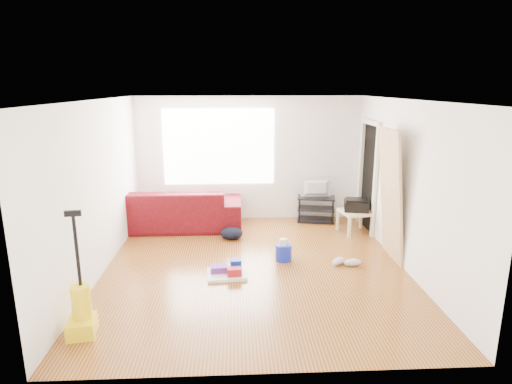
{
  "coord_description": "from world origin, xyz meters",
  "views": [
    {
      "loc": [
        -0.28,
        -6.05,
        2.69
      ],
      "look_at": [
        0.05,
        0.6,
        1.03
      ],
      "focal_mm": 30.0,
      "sensor_mm": 36.0,
      "label": 1
    }
  ],
  "objects_px": {
    "cleaning_tray": "(228,271)",
    "backpack": "(232,239)",
    "sofa": "(172,227)",
    "vacuum": "(81,312)",
    "tv_stand": "(316,209)",
    "side_table": "(356,214)",
    "bucket": "(283,260)"
  },
  "relations": [
    {
      "from": "sofa",
      "to": "tv_stand",
      "type": "xyz_separation_m",
      "value": [
        2.88,
        0.27,
        0.26
      ]
    },
    {
      "from": "tv_stand",
      "to": "side_table",
      "type": "distance_m",
      "value": 0.98
    },
    {
      "from": "sofa",
      "to": "vacuum",
      "type": "relative_size",
      "value": 1.91
    },
    {
      "from": "cleaning_tray",
      "to": "backpack",
      "type": "bearing_deg",
      "value": 88.17
    },
    {
      "from": "side_table",
      "to": "vacuum",
      "type": "height_order",
      "value": "vacuum"
    },
    {
      "from": "side_table",
      "to": "vacuum",
      "type": "relative_size",
      "value": 0.45
    },
    {
      "from": "backpack",
      "to": "bucket",
      "type": "bearing_deg",
      "value": -45.79
    },
    {
      "from": "sofa",
      "to": "tv_stand",
      "type": "relative_size",
      "value": 3.36
    },
    {
      "from": "bucket",
      "to": "vacuum",
      "type": "relative_size",
      "value": 0.18
    },
    {
      "from": "bucket",
      "to": "vacuum",
      "type": "xyz_separation_m",
      "value": [
        -2.47,
        -1.94,
        0.26
      ]
    },
    {
      "from": "side_table",
      "to": "backpack",
      "type": "height_order",
      "value": "side_table"
    },
    {
      "from": "cleaning_tray",
      "to": "vacuum",
      "type": "distance_m",
      "value": 2.15
    },
    {
      "from": "tv_stand",
      "to": "side_table",
      "type": "bearing_deg",
      "value": -41.39
    },
    {
      "from": "sofa",
      "to": "tv_stand",
      "type": "height_order",
      "value": "tv_stand"
    },
    {
      "from": "sofa",
      "to": "backpack",
      "type": "relative_size",
      "value": 6.75
    },
    {
      "from": "backpack",
      "to": "vacuum",
      "type": "relative_size",
      "value": 0.28
    },
    {
      "from": "sofa",
      "to": "side_table",
      "type": "relative_size",
      "value": 4.27
    },
    {
      "from": "side_table",
      "to": "cleaning_tray",
      "type": "distance_m",
      "value": 2.93
    },
    {
      "from": "tv_stand",
      "to": "bucket",
      "type": "bearing_deg",
      "value": -103.01
    },
    {
      "from": "side_table",
      "to": "cleaning_tray",
      "type": "relative_size",
      "value": 1.05
    },
    {
      "from": "bucket",
      "to": "cleaning_tray",
      "type": "bearing_deg",
      "value": -149.32
    },
    {
      "from": "side_table",
      "to": "cleaning_tray",
      "type": "xyz_separation_m",
      "value": [
        -2.36,
        -1.72,
        -0.31
      ]
    },
    {
      "from": "vacuum",
      "to": "cleaning_tray",
      "type": "bearing_deg",
      "value": 32.69
    },
    {
      "from": "side_table",
      "to": "backpack",
      "type": "bearing_deg",
      "value": -174.91
    },
    {
      "from": "sofa",
      "to": "vacuum",
      "type": "xyz_separation_m",
      "value": [
        -0.47,
        -3.65,
        0.26
      ]
    },
    {
      "from": "tv_stand",
      "to": "side_table",
      "type": "xyz_separation_m",
      "value": [
        0.6,
        -0.78,
        0.11
      ]
    },
    {
      "from": "tv_stand",
      "to": "vacuum",
      "type": "relative_size",
      "value": 0.57
    },
    {
      "from": "tv_stand",
      "to": "bucket",
      "type": "relative_size",
      "value": 3.14
    },
    {
      "from": "sofa",
      "to": "side_table",
      "type": "distance_m",
      "value": 3.53
    },
    {
      "from": "sofa",
      "to": "vacuum",
      "type": "height_order",
      "value": "vacuum"
    },
    {
      "from": "side_table",
      "to": "backpack",
      "type": "relative_size",
      "value": 1.58
    },
    {
      "from": "side_table",
      "to": "backpack",
      "type": "xyz_separation_m",
      "value": [
        -2.31,
        -0.21,
        -0.37
      ]
    }
  ]
}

